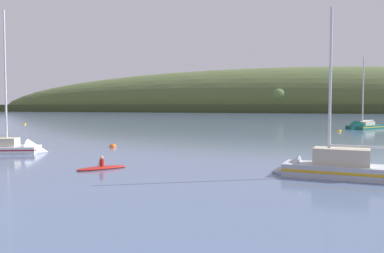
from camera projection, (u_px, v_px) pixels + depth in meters
name	position (u px, v px, depth m)	size (l,w,h in m)	color
far_shoreline_hill	(274.00, 112.00, 270.47)	(579.95, 103.46, 59.54)	#35401E
sailboat_near_mooring	(330.00, 172.00, 23.96)	(8.05, 3.15, 11.08)	#ADB2BC
sailboat_midwater_white	(8.00, 150.00, 36.11)	(8.49, 5.40, 13.91)	white
sailboat_far_left	(362.00, 128.00, 72.70)	(7.55, 9.29, 14.74)	#0F564C
canoe_with_paddler	(102.00, 168.00, 26.81)	(2.74, 3.12, 1.02)	maroon
mooring_buoy_foreground	(113.00, 147.00, 41.08)	(0.73, 0.73, 0.81)	#EA5B19
mooring_buoy_midchannel	(339.00, 132.00, 65.25)	(0.67, 0.67, 0.75)	yellow
mooring_buoy_far_upstream	(25.00, 125.00, 89.81)	(0.60, 0.60, 0.68)	yellow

